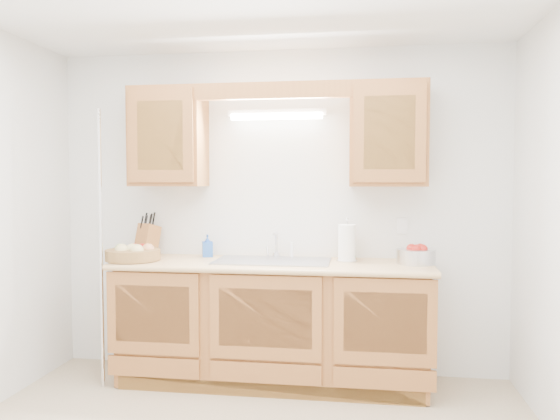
% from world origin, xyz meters
% --- Properties ---
extents(room, '(3.52, 3.50, 2.50)m').
position_xyz_m(room, '(0.00, 0.00, 1.25)').
color(room, tan).
rests_on(room, ground).
extents(base_cabinets, '(2.20, 0.60, 0.86)m').
position_xyz_m(base_cabinets, '(0.00, 1.20, 0.44)').
color(base_cabinets, '#9F632E').
rests_on(base_cabinets, ground).
extents(countertop, '(2.30, 0.63, 0.04)m').
position_xyz_m(countertop, '(0.00, 1.19, 0.88)').
color(countertop, tan).
rests_on(countertop, base_cabinets).
extents(upper_cabinet_left, '(0.55, 0.33, 0.75)m').
position_xyz_m(upper_cabinet_left, '(-0.83, 1.33, 1.83)').
color(upper_cabinet_left, '#9F632E').
rests_on(upper_cabinet_left, room).
extents(upper_cabinet_right, '(0.55, 0.33, 0.75)m').
position_xyz_m(upper_cabinet_right, '(0.83, 1.33, 1.83)').
color(upper_cabinet_right, '#9F632E').
rests_on(upper_cabinet_right, room).
extents(valance, '(2.20, 0.05, 0.12)m').
position_xyz_m(valance, '(0.00, 1.19, 2.14)').
color(valance, '#9F632E').
rests_on(valance, room).
extents(fluorescent_fixture, '(0.76, 0.08, 0.08)m').
position_xyz_m(fluorescent_fixture, '(0.00, 1.42, 2.00)').
color(fluorescent_fixture, white).
rests_on(fluorescent_fixture, room).
extents(sink, '(0.84, 0.46, 0.36)m').
position_xyz_m(sink, '(0.00, 1.21, 0.83)').
color(sink, '#9E9EA3').
rests_on(sink, countertop).
extents(wire_shelf_pole, '(0.03, 0.03, 2.00)m').
position_xyz_m(wire_shelf_pole, '(-1.20, 0.94, 1.00)').
color(wire_shelf_pole, silver).
rests_on(wire_shelf_pole, ground).
extents(outlet_plate, '(0.08, 0.01, 0.12)m').
position_xyz_m(outlet_plate, '(0.95, 1.49, 1.15)').
color(outlet_plate, white).
rests_on(outlet_plate, room).
extents(fruit_basket, '(0.46, 0.46, 0.12)m').
position_xyz_m(fruit_basket, '(-1.03, 1.10, 0.96)').
color(fruit_basket, olive).
rests_on(fruit_basket, countertop).
extents(knife_block, '(0.19, 0.23, 0.36)m').
position_xyz_m(knife_block, '(-1.03, 1.38, 1.03)').
color(knife_block, '#9F632E').
rests_on(knife_block, countertop).
extents(orange_canister, '(0.10, 0.10, 0.23)m').
position_xyz_m(orange_canister, '(0.54, 1.39, 1.01)').
color(orange_canister, orange).
rests_on(orange_canister, countertop).
extents(soap_bottle, '(0.10, 0.10, 0.17)m').
position_xyz_m(soap_bottle, '(-0.54, 1.38, 0.99)').
color(soap_bottle, blue).
rests_on(soap_bottle, countertop).
extents(sponge, '(0.13, 0.11, 0.02)m').
position_xyz_m(sponge, '(0.54, 1.44, 0.91)').
color(sponge, '#CC333F').
rests_on(sponge, countertop).
extents(paper_towel, '(0.16, 0.16, 0.32)m').
position_xyz_m(paper_towel, '(0.54, 1.28, 1.03)').
color(paper_towel, silver).
rests_on(paper_towel, countertop).
extents(apple_bowl, '(0.35, 0.35, 0.14)m').
position_xyz_m(apple_bowl, '(1.03, 1.24, 0.96)').
color(apple_bowl, silver).
rests_on(apple_bowl, countertop).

